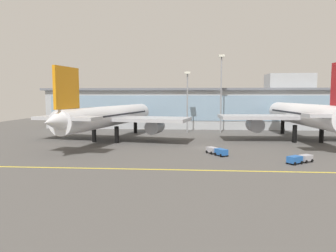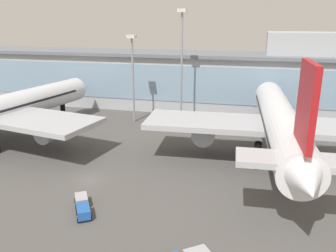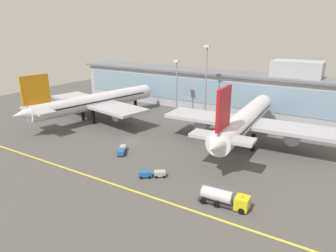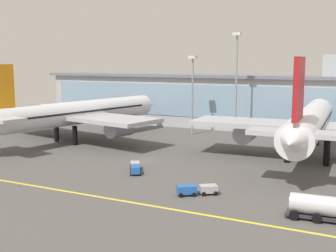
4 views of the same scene
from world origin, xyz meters
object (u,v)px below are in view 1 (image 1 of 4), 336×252
object	(u,v)px
airliner_near_right	(304,115)
apron_light_mast_west	(187,92)
baggage_tug_near	(217,151)
service_truck_far	(300,159)
apron_light_mast_centre	(221,82)
airliner_near_left	(111,117)

from	to	relation	value
airliner_near_right	apron_light_mast_west	size ratio (longest dim) A/B	2.62
baggage_tug_near	service_truck_far	world-z (taller)	same
baggage_tug_near	apron_light_mast_centre	xyz separation A→B (m)	(4.15, 40.01, 15.37)
airliner_near_right	service_truck_far	distance (m)	30.97
airliner_near_right	service_truck_far	size ratio (longest dim) A/B	9.52
baggage_tug_near	service_truck_far	bearing A→B (deg)	31.97
airliner_near_right	apron_light_mast_centre	world-z (taller)	apron_light_mast_centre
airliner_near_right	apron_light_mast_centre	xyz separation A→B (m)	(-20.01, 18.30, 9.29)
apron_light_mast_centre	airliner_near_left	bearing A→B (deg)	-144.46
service_truck_far	apron_light_mast_centre	distance (m)	50.33
airliner_near_right	apron_light_mast_centre	size ratio (longest dim) A/B	2.06
airliner_near_left	baggage_tug_near	world-z (taller)	airliner_near_left
airliner_near_left	service_truck_far	xyz separation A→B (m)	(40.45, -25.01, -5.65)
airliner_near_right	baggage_tug_near	size ratio (longest dim) A/B	9.25
airliner_near_right	apron_light_mast_west	distance (m)	35.83
service_truck_far	apron_light_mast_west	bearing A→B (deg)	-102.34
baggage_tug_near	apron_light_mast_centre	world-z (taller)	apron_light_mast_centre
airliner_near_right	apron_light_mast_west	bearing A→B (deg)	57.96
airliner_near_right	baggage_tug_near	world-z (taller)	airliner_near_right
baggage_tug_near	apron_light_mast_centre	bearing A→B (deg)	142.34
baggage_tug_near	apron_light_mast_west	distance (m)	41.27
airliner_near_right	service_truck_far	xyz separation A→B (m)	(-10.21, -28.60, -6.08)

